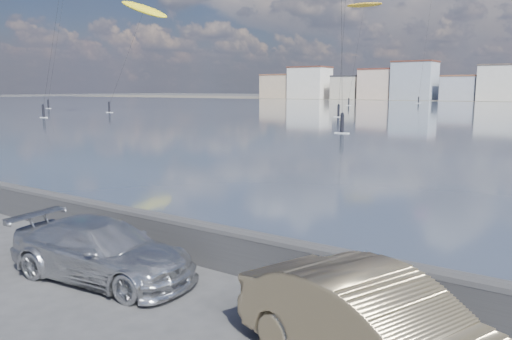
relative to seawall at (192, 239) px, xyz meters
The scene contains 6 objects.
ground 2.76m from the seawall, 90.00° to the right, with size 700.00×700.00×0.00m, color #333335.
seawall is the anchor object (origin of this frame).
car_silver 2.18m from the seawall, 114.34° to the right, with size 1.84×4.53×1.32m, color silver.
car_champagne 6.12m from the seawall, 22.69° to the right, with size 1.67×4.79×1.58m, color tan.
kitesurfer_3 130.43m from the seawall, 111.04° to the left, with size 9.47×14.45×26.96m.
kitesurfer_7 92.95m from the seawall, 137.44° to the left, with size 9.99×14.78×22.18m.
Camera 1 is at (7.96, -6.09, 4.20)m, focal length 35.00 mm.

